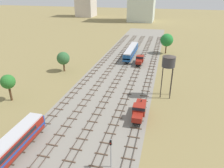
{
  "coord_description": "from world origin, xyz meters",
  "views": [
    {
      "loc": [
        13.91,
        -8.58,
        26.83
      ],
      "look_at": [
        0.0,
        45.7,
        1.5
      ],
      "focal_mm": 34.78,
      "sensor_mm": 36.0,
      "label": 1
    }
  ],
  "objects_px": {
    "shunter_loco_centre_mid": "(140,59)",
    "signal_post_nearest": "(111,150)",
    "shunter_loco_centre_right_near": "(139,110)",
    "diesel_railcar_far_left_nearest": "(2,154)",
    "diesel_railcar_centre_left_midfar": "(131,51)",
    "water_tower": "(169,62)"
  },
  "relations": [
    {
      "from": "shunter_loco_centre_right_near",
      "to": "water_tower",
      "type": "height_order",
      "value": "water_tower"
    },
    {
      "from": "shunter_loco_centre_right_near",
      "to": "water_tower",
      "type": "distance_m",
      "value": 15.33
    },
    {
      "from": "signal_post_nearest",
      "to": "water_tower",
      "type": "bearing_deg",
      "value": 74.57
    },
    {
      "from": "diesel_railcar_far_left_nearest",
      "to": "shunter_loco_centre_right_near",
      "type": "xyz_separation_m",
      "value": [
        19.05,
        19.8,
        -0.59
      ]
    },
    {
      "from": "shunter_loco_centre_right_near",
      "to": "water_tower",
      "type": "bearing_deg",
      "value": 66.5
    },
    {
      "from": "shunter_loco_centre_right_near",
      "to": "diesel_railcar_centre_left_midfar",
      "type": "relative_size",
      "value": 0.41
    },
    {
      "from": "shunter_loco_centre_mid",
      "to": "signal_post_nearest",
      "type": "distance_m",
      "value": 52.14
    },
    {
      "from": "diesel_railcar_far_left_nearest",
      "to": "diesel_railcar_centre_left_midfar",
      "type": "height_order",
      "value": "same"
    },
    {
      "from": "shunter_loco_centre_mid",
      "to": "signal_post_nearest",
      "type": "xyz_separation_m",
      "value": [
        2.38,
        -52.06,
        1.5
      ]
    },
    {
      "from": "shunter_loco_centre_right_near",
      "to": "shunter_loco_centre_mid",
      "type": "xyz_separation_m",
      "value": [
        -4.76,
        36.41,
        0.0
      ]
    },
    {
      "from": "shunter_loco_centre_right_near",
      "to": "signal_post_nearest",
      "type": "height_order",
      "value": "signal_post_nearest"
    },
    {
      "from": "diesel_railcar_far_left_nearest",
      "to": "shunter_loco_centre_right_near",
      "type": "bearing_deg",
      "value": 46.11
    },
    {
      "from": "shunter_loco_centre_mid",
      "to": "signal_post_nearest",
      "type": "bearing_deg",
      "value": -87.38
    },
    {
      "from": "diesel_railcar_far_left_nearest",
      "to": "diesel_railcar_centre_left_midfar",
      "type": "bearing_deg",
      "value": 81.54
    },
    {
      "from": "diesel_railcar_centre_left_midfar",
      "to": "diesel_railcar_far_left_nearest",
      "type": "bearing_deg",
      "value": -98.46
    },
    {
      "from": "shunter_loco_centre_mid",
      "to": "signal_post_nearest",
      "type": "height_order",
      "value": "signal_post_nearest"
    },
    {
      "from": "diesel_railcar_far_left_nearest",
      "to": "shunter_loco_centre_mid",
      "type": "distance_m",
      "value": 58.0
    },
    {
      "from": "shunter_loco_centre_mid",
      "to": "diesel_railcar_centre_left_midfar",
      "type": "distance_m",
      "value": 9.19
    },
    {
      "from": "water_tower",
      "to": "signal_post_nearest",
      "type": "xyz_separation_m",
      "value": [
        -7.7,
        -27.89,
        -6.06
      ]
    },
    {
      "from": "shunter_loco_centre_right_near",
      "to": "shunter_loco_centre_mid",
      "type": "distance_m",
      "value": 36.72
    },
    {
      "from": "shunter_loco_centre_right_near",
      "to": "diesel_railcar_far_left_nearest",
      "type": "bearing_deg",
      "value": -133.89
    },
    {
      "from": "diesel_railcar_far_left_nearest",
      "to": "water_tower",
      "type": "distance_m",
      "value": 40.85
    }
  ]
}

